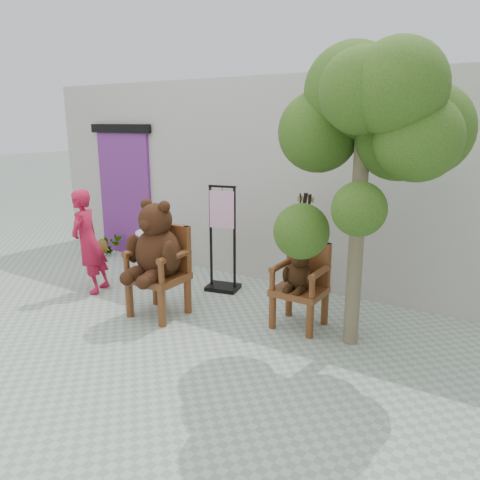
{
  "coord_description": "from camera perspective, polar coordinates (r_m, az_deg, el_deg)",
  "views": [
    {
      "loc": [
        3.23,
        -3.38,
        2.37
      ],
      "look_at": [
        0.24,
        1.34,
        0.95
      ],
      "focal_mm": 35.0,
      "sensor_mm": 36.0,
      "label": 1
    }
  ],
  "objects": [
    {
      "name": "cafe_table",
      "position": [
        7.48,
        -10.24,
        -0.92
      ],
      "size": [
        0.6,
        0.6,
        0.7
      ],
      "rotation": [
        0.0,
        0.0,
        0.38
      ],
      "color": "white",
      "rests_on": "ground"
    },
    {
      "name": "ground_plane",
      "position": [
        5.24,
        -10.36,
        -12.87
      ],
      "size": [
        60.0,
        60.0,
        0.0
      ],
      "primitive_type": "plane",
      "color": "#99A594",
      "rests_on": "ground"
    },
    {
      "name": "chair_big",
      "position": [
        5.81,
        -10.07,
        -1.45
      ],
      "size": [
        0.72,
        0.77,
        1.47
      ],
      "color": "#512811",
      "rests_on": "ground"
    },
    {
      "name": "back_wall",
      "position": [
        7.29,
        5.91,
        7.33
      ],
      "size": [
        9.0,
        1.0,
        3.0
      ],
      "primitive_type": "cube",
      "color": "#B1AEA6",
      "rests_on": "ground"
    },
    {
      "name": "tree",
      "position": [
        4.73,
        16.0,
        13.52
      ],
      "size": [
        1.95,
        1.48,
        3.15
      ],
      "rotation": [
        0.0,
        0.0,
        0.21
      ],
      "color": "brown",
      "rests_on": "ground"
    },
    {
      "name": "potted_plant",
      "position": [
        8.75,
        -16.08,
        -0.43
      ],
      "size": [
        0.46,
        0.41,
        0.47
      ],
      "primitive_type": "imported",
      "rotation": [
        0.0,
        0.0,
        -0.11
      ],
      "color": "#1F3B10",
      "rests_on": "ground"
    },
    {
      "name": "chair_small",
      "position": [
        5.54,
        7.49,
        -4.61
      ],
      "size": [
        0.57,
        0.52,
        1.0
      ],
      "color": "#512811",
      "rests_on": "ground"
    },
    {
      "name": "person",
      "position": [
        6.9,
        -18.02,
        -0.21
      ],
      "size": [
        0.51,
        0.62,
        1.46
      ],
      "primitive_type": "imported",
      "rotation": [
        0.0,
        0.0,
        -1.21
      ],
      "color": "#B01537",
      "rests_on": "ground"
    },
    {
      "name": "stool_bucket",
      "position": [
        6.37,
        7.69,
        -1.6
      ],
      "size": [
        0.32,
        0.32,
        1.45
      ],
      "rotation": [
        0.0,
        0.0,
        0.39
      ],
      "color": "white",
      "rests_on": "ground"
    },
    {
      "name": "doorway",
      "position": [
        8.7,
        -13.81,
        5.89
      ],
      "size": [
        1.4,
        0.11,
        2.33
      ],
      "color": "#672775",
      "rests_on": "ground"
    },
    {
      "name": "display_stand",
      "position": [
        6.66,
        -2.13,
        -1.3
      ],
      "size": [
        0.52,
        0.44,
        1.51
      ],
      "rotation": [
        0.0,
        0.0,
        0.22
      ],
      "color": "black",
      "rests_on": "ground"
    }
  ]
}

